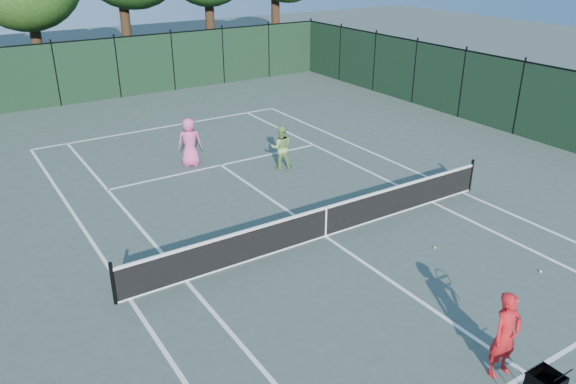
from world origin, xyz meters
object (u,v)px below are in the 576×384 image
loose_ball_near_cart (541,272)px  loose_ball_midcourt (435,248)px  coach (506,335)px  player_green (281,147)px  player_pink (190,142)px  ball_hopper (546,382)px

loose_ball_near_cart → loose_ball_midcourt: 2.59m
coach → player_green: size_ratio=1.11×
player_pink → player_green: player_pink is taller
player_pink → ball_hopper: player_pink is taller
coach → loose_ball_near_cart: (3.74, 1.72, -0.83)m
coach → player_pink: size_ratio=0.98×
coach → loose_ball_near_cart: size_ratio=25.43×
player_green → coach: bearing=106.0°
player_green → loose_ball_near_cart: player_green is taller
ball_hopper → loose_ball_midcourt: bearing=65.0°
ball_hopper → loose_ball_near_cart: ball_hopper is taller
coach → loose_ball_midcourt: bearing=61.6°
loose_ball_near_cart → loose_ball_midcourt: size_ratio=1.00×
ball_hopper → loose_ball_midcourt: ball_hopper is taller
player_pink → coach: bearing=114.9°
coach → loose_ball_midcourt: size_ratio=25.43×
player_green → loose_ball_midcourt: 7.14m
coach → player_pink: (-0.48, 13.06, 0.01)m
player_green → loose_ball_near_cart: size_ratio=22.99×
player_pink → loose_ball_midcourt: bearing=130.6°
loose_ball_near_cart → ball_hopper: bearing=-145.6°
loose_ball_midcourt → loose_ball_near_cart: bearing=-59.8°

